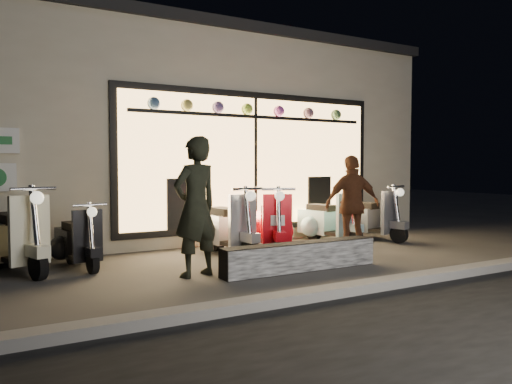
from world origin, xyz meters
TOP-DOWN VIEW (x-y plane):
  - ground at (0.00, 0.00)m, footprint 40.00×40.00m
  - kerb at (0.00, -2.00)m, footprint 40.00×0.25m
  - shop_building at (0.00, 4.98)m, footprint 10.20×6.23m
  - graffiti_barrier at (0.08, -0.65)m, footprint 2.41×0.28m
  - scooter_silver at (-0.23, 1.16)m, footprint 0.55×1.52m
  - scooter_red at (0.62, 1.02)m, footprint 0.86×1.48m
  - scooter_black at (-2.60, 1.23)m, footprint 0.53×1.29m
  - scooter_cream at (-3.45, 1.31)m, footprint 0.84×1.60m
  - scooter_blue at (2.00, 1.36)m, footprint 0.64×1.44m
  - scooter_grey at (2.96, 1.23)m, footprint 0.68×1.48m
  - man at (-1.34, -0.26)m, footprint 0.77×0.61m
  - woman at (1.67, 0.12)m, footprint 1.04×0.62m

SIDE VIEW (x-z plane):
  - ground at x=0.00m, z-range 0.00..0.00m
  - kerb at x=0.00m, z-range 0.00..0.12m
  - graffiti_barrier at x=0.08m, z-range 0.00..0.40m
  - scooter_black at x=-2.60m, z-range -0.09..0.82m
  - scooter_blue at x=2.00m, z-range -0.10..0.92m
  - scooter_grey at x=2.96m, z-range -0.10..0.95m
  - scooter_red at x=0.62m, z-range -0.11..0.97m
  - scooter_silver at x=-0.23m, z-range -0.11..0.98m
  - scooter_cream at x=-3.45m, z-range -0.11..1.04m
  - woman at x=1.67m, z-range 0.00..1.65m
  - man at x=-1.34m, z-range 0.00..1.86m
  - shop_building at x=0.00m, z-range 0.00..4.20m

